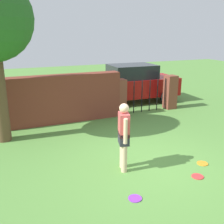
{
  "coord_description": "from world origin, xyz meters",
  "views": [
    {
      "loc": [
        -3.1,
        -5.14,
        3.16
      ],
      "look_at": [
        -0.3,
        1.43,
        1.0
      ],
      "focal_mm": 43.04,
      "sensor_mm": 36.0,
      "label": 1
    }
  ],
  "objects_px": {
    "frisbee_purple": "(135,198)",
    "frisbee_red": "(198,176)",
    "frisbee_orange": "(202,163)",
    "car": "(132,84)",
    "person": "(124,134)"
  },
  "relations": [
    {
      "from": "car",
      "to": "frisbee_orange",
      "type": "xyz_separation_m",
      "value": [
        -1.14,
        -6.13,
        -0.85
      ]
    },
    {
      "from": "car",
      "to": "frisbee_purple",
      "type": "bearing_deg",
      "value": -114.61
    },
    {
      "from": "frisbee_red",
      "to": "frisbee_orange",
      "type": "distance_m",
      "value": 0.7
    },
    {
      "from": "frisbee_orange",
      "to": "frisbee_purple",
      "type": "height_order",
      "value": "same"
    },
    {
      "from": "frisbee_red",
      "to": "frisbee_orange",
      "type": "relative_size",
      "value": 1.0
    },
    {
      "from": "frisbee_orange",
      "to": "frisbee_purple",
      "type": "bearing_deg",
      "value": -164.06
    },
    {
      "from": "frisbee_orange",
      "to": "frisbee_red",
      "type": "bearing_deg",
      "value": -139.69
    },
    {
      "from": "frisbee_red",
      "to": "frisbee_purple",
      "type": "xyz_separation_m",
      "value": [
        -1.69,
        -0.18,
        0.0
      ]
    },
    {
      "from": "person",
      "to": "frisbee_orange",
      "type": "height_order",
      "value": "person"
    },
    {
      "from": "car",
      "to": "frisbee_red",
      "type": "height_order",
      "value": "car"
    },
    {
      "from": "person",
      "to": "frisbee_red",
      "type": "relative_size",
      "value": 6.0
    },
    {
      "from": "frisbee_red",
      "to": "frisbee_purple",
      "type": "relative_size",
      "value": 1.0
    },
    {
      "from": "frisbee_purple",
      "to": "frisbee_red",
      "type": "bearing_deg",
      "value": 6.17
    },
    {
      "from": "person",
      "to": "car",
      "type": "bearing_deg",
      "value": 167.33
    },
    {
      "from": "car",
      "to": "frisbee_red",
      "type": "xyz_separation_m",
      "value": [
        -1.68,
        -6.58,
        -0.85
      ]
    }
  ]
}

